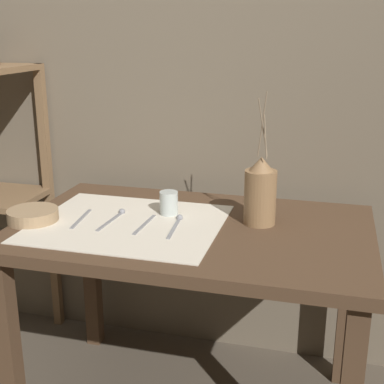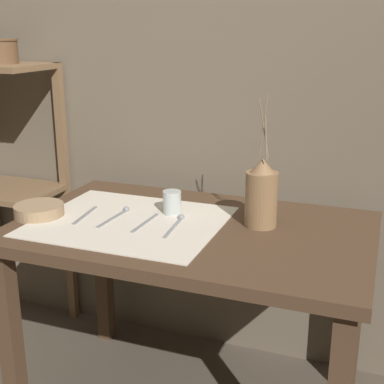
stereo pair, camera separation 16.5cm
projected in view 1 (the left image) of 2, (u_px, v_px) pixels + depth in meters
The scene contains 10 objects.
stone_wall_back at pixel (223, 75), 2.13m from camera, with size 7.00×0.06×2.40m.
wooden_table at pixel (192, 253), 1.85m from camera, with size 1.21×0.76×0.74m.
linen_cloth at pixel (128, 223), 1.84m from camera, with size 0.64×0.54×0.00m.
pitcher_with_flowers at pixel (260, 193), 1.81m from camera, with size 0.11×0.11×0.45m.
wooden_bowl at pixel (33, 215), 1.85m from camera, with size 0.18×0.18×0.04m.
glass_tumbler_near at pixel (169, 203), 1.91m from camera, with size 0.07×0.07×0.08m.
fork_outer at pixel (81, 219), 1.87m from camera, with size 0.03×0.19×0.00m.
spoon_inner at pixel (117, 215), 1.90m from camera, with size 0.03×0.20×0.02m.
knife_center at pixel (144, 224), 1.81m from camera, with size 0.02×0.19×0.00m.
spoon_outer at pixel (177, 222), 1.83m from camera, with size 0.03×0.20×0.02m.
Camera 1 is at (0.44, -1.64, 1.38)m, focal length 50.00 mm.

